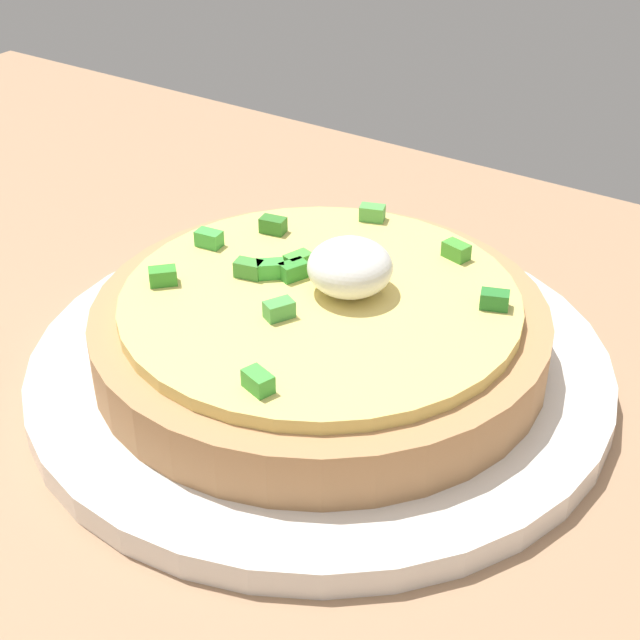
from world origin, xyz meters
TOP-DOWN VIEW (x-y plane):
  - dining_table at (0.00, 0.00)cm, footprint 91.10×65.47cm
  - plate at (-7.30, -5.28)cm, footprint 27.72×27.72cm
  - pizza at (-7.32, -5.31)cm, footprint 21.36×21.36cm

SIDE VIEW (x-z plane):
  - dining_table at x=0.00cm, z-range 0.00..2.39cm
  - plate at x=-7.30cm, z-range 2.39..3.71cm
  - pizza at x=-7.32cm, z-range 2.47..8.35cm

